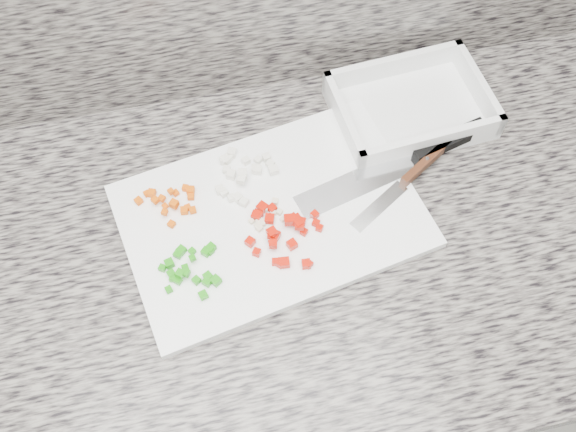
% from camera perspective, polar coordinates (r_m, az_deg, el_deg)
% --- Properties ---
extents(cabinet, '(3.92, 0.62, 0.86)m').
position_cam_1_polar(cabinet, '(1.35, -4.96, -12.27)').
color(cabinet, beige).
rests_on(cabinet, ground).
extents(countertop, '(3.96, 0.64, 0.04)m').
position_cam_1_polar(countertop, '(0.93, -7.05, -4.13)').
color(countertop, slate).
rests_on(countertop, cabinet).
extents(cutting_board, '(0.46, 0.35, 0.01)m').
position_cam_1_polar(cutting_board, '(0.93, -1.47, 0.01)').
color(cutting_board, white).
rests_on(cutting_board, countertop).
extents(carrot_pile, '(0.09, 0.07, 0.02)m').
position_cam_1_polar(carrot_pile, '(0.94, -10.28, 1.35)').
color(carrot_pile, '#D55004').
rests_on(carrot_pile, cutting_board).
extents(onion_pile, '(0.10, 0.10, 0.02)m').
position_cam_1_polar(onion_pile, '(0.95, -4.16, 3.88)').
color(onion_pile, silver).
rests_on(onion_pile, cutting_board).
extents(green_pepper_pile, '(0.08, 0.09, 0.02)m').
position_cam_1_polar(green_pepper_pile, '(0.89, -8.43, -4.50)').
color(green_pepper_pile, '#1A870C').
rests_on(green_pepper_pile, cutting_board).
extents(red_pepper_pile, '(0.11, 0.12, 0.02)m').
position_cam_1_polar(red_pepper_pile, '(0.90, -0.42, -1.32)').
color(red_pepper_pile, '#B81002').
rests_on(red_pepper_pile, cutting_board).
extents(garlic_pile, '(0.05, 0.05, 0.01)m').
position_cam_1_polar(garlic_pile, '(0.92, -1.97, -0.03)').
color(garlic_pile, beige).
rests_on(garlic_pile, cutting_board).
extents(chef_knife, '(0.32, 0.11, 0.02)m').
position_cam_1_polar(chef_knife, '(0.99, 11.52, 5.35)').
color(chef_knife, white).
rests_on(chef_knife, cutting_board).
extents(paring_knife, '(0.19, 0.12, 0.02)m').
position_cam_1_polar(paring_knife, '(0.97, 11.17, 3.77)').
color(paring_knife, white).
rests_on(paring_knife, cutting_board).
extents(tray, '(0.25, 0.19, 0.05)m').
position_cam_1_polar(tray, '(1.05, 10.81, 9.39)').
color(tray, white).
rests_on(tray, countertop).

